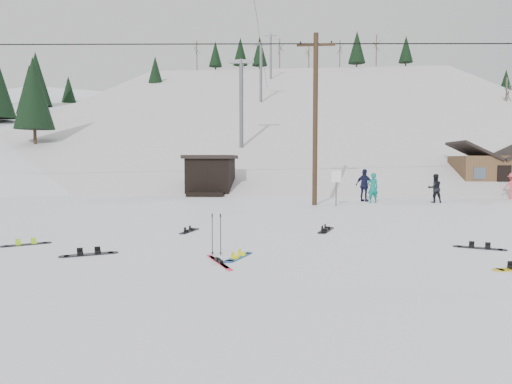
# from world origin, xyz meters

# --- Properties ---
(ground) EXTENTS (200.00, 200.00, 0.00)m
(ground) POSITION_xyz_m (0.00, 0.00, 0.00)
(ground) COLOR white
(ground) RESTS_ON ground
(ski_slope) EXTENTS (60.00, 85.24, 65.97)m
(ski_slope) POSITION_xyz_m (0.00, 55.00, -12.00)
(ski_slope) COLOR silver
(ski_slope) RESTS_ON ground
(ridge_left) EXTENTS (47.54, 95.03, 58.38)m
(ridge_left) POSITION_xyz_m (-36.00, 48.00, -11.00)
(ridge_left) COLOR white
(ridge_left) RESTS_ON ground
(treeline_left) EXTENTS (20.00, 64.00, 10.00)m
(treeline_left) POSITION_xyz_m (-34.00, 40.00, 0.00)
(treeline_left) COLOR black
(treeline_left) RESTS_ON ground
(treeline_crest) EXTENTS (50.00, 6.00, 10.00)m
(treeline_crest) POSITION_xyz_m (0.00, 86.00, 0.00)
(treeline_crest) COLOR black
(treeline_crest) RESTS_ON ski_slope
(utility_pole) EXTENTS (2.00, 0.26, 9.00)m
(utility_pole) POSITION_xyz_m (2.00, 14.00, 4.68)
(utility_pole) COLOR #3A2819
(utility_pole) RESTS_ON ground
(trail_sign) EXTENTS (0.50, 0.09, 1.85)m
(trail_sign) POSITION_xyz_m (3.10, 13.58, 1.27)
(trail_sign) COLOR #595B60
(trail_sign) RESTS_ON ground
(lift_hut) EXTENTS (3.40, 4.10, 2.75)m
(lift_hut) POSITION_xyz_m (-5.00, 20.94, 1.36)
(lift_hut) COLOR black
(lift_hut) RESTS_ON ground
(lift_tower_near) EXTENTS (2.20, 0.36, 8.00)m
(lift_tower_near) POSITION_xyz_m (-4.00, 30.00, 7.86)
(lift_tower_near) COLOR #595B60
(lift_tower_near) RESTS_ON ski_slope
(lift_tower_mid) EXTENTS (2.20, 0.36, 8.00)m
(lift_tower_mid) POSITION_xyz_m (-4.00, 50.00, 14.36)
(lift_tower_mid) COLOR #595B60
(lift_tower_mid) RESTS_ON ski_slope
(lift_tower_far) EXTENTS (2.20, 0.36, 8.00)m
(lift_tower_far) POSITION_xyz_m (-4.00, 70.00, 20.86)
(lift_tower_far) COLOR #595B60
(lift_tower_far) RESTS_ON ski_slope
(cabin) EXTENTS (5.39, 4.40, 3.77)m
(cabin) POSITION_xyz_m (15.00, 24.00, 1.48)
(cabin) COLOR brown
(cabin) RESTS_ON ground
(hero_snowboard) EXTENTS (0.56, 1.25, 0.09)m
(hero_snowboard) POSITION_xyz_m (-0.26, 0.59, 0.02)
(hero_snowboard) COLOR #164B8F
(hero_snowboard) RESTS_ON ground
(hero_skis) EXTENTS (0.89, 1.58, 0.09)m
(hero_skis) POSITION_xyz_m (-0.65, -0.02, 0.03)
(hero_skis) COLOR red
(hero_skis) RESTS_ON ground
(ski_poles) EXTENTS (0.29, 0.08, 1.05)m
(ski_poles) POSITION_xyz_m (-0.86, 0.84, 0.54)
(ski_poles) COLOR black
(ski_poles) RESTS_ON ground
(board_scatter_a) EXTENTS (1.28, 0.86, 0.10)m
(board_scatter_a) POSITION_xyz_m (-4.08, 0.53, 0.03)
(board_scatter_a) COLOR black
(board_scatter_a) RESTS_ON ground
(board_scatter_b) EXTENTS (0.45, 1.27, 0.09)m
(board_scatter_b) POSITION_xyz_m (-2.46, 4.49, 0.02)
(board_scatter_b) COLOR black
(board_scatter_b) RESTS_ON ground
(board_scatter_c) EXTENTS (1.12, 0.91, 0.09)m
(board_scatter_c) POSITION_xyz_m (-6.48, 1.67, 0.02)
(board_scatter_c) COLOR black
(board_scatter_c) RESTS_ON ground
(board_scatter_d) EXTENTS (1.27, 0.65, 0.09)m
(board_scatter_d) POSITION_xyz_m (6.10, 2.37, 0.02)
(board_scatter_d) COLOR black
(board_scatter_d) RESTS_ON ground
(board_scatter_f) EXTENTS (0.63, 1.50, 0.11)m
(board_scatter_f) POSITION_xyz_m (2.12, 5.12, 0.03)
(board_scatter_f) COLOR black
(board_scatter_f) RESTS_ON ground
(skier_teal) EXTENTS (0.69, 0.54, 1.68)m
(skier_teal) POSITION_xyz_m (5.27, 15.50, 0.84)
(skier_teal) COLOR #0B6E62
(skier_teal) RESTS_ON ground
(skier_dark) EXTENTS (0.85, 0.70, 1.62)m
(skier_dark) POSITION_xyz_m (8.80, 16.11, 0.81)
(skier_dark) COLOR black
(skier_dark) RESTS_ON ground
(skier_pink) EXTENTS (1.07, 0.66, 1.61)m
(skier_pink) POSITION_xyz_m (14.22, 18.96, 0.80)
(skier_pink) COLOR #DA4D53
(skier_pink) RESTS_ON ground
(skier_navy) EXTENTS (1.17, 1.02, 1.89)m
(skier_navy) POSITION_xyz_m (4.95, 16.41, 0.94)
(skier_navy) COLOR #171839
(skier_navy) RESTS_ON ground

